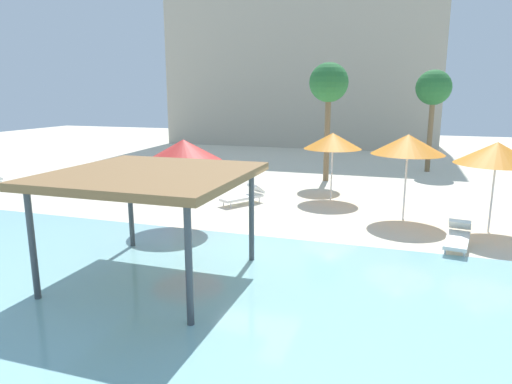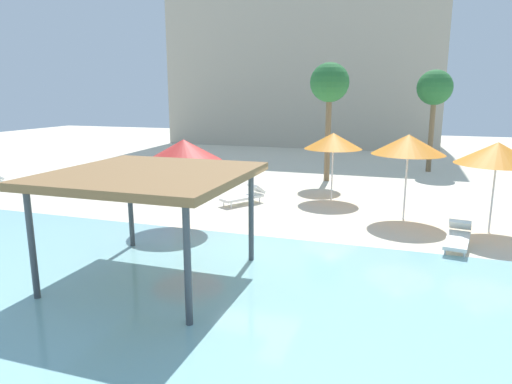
% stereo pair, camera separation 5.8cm
% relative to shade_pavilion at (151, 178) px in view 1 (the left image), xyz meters
% --- Properties ---
extents(ground_plane, '(80.00, 80.00, 0.00)m').
position_rel_shade_pavilion_xyz_m(ground_plane, '(1.58, 2.33, -2.45)').
color(ground_plane, beige).
extents(lagoon_water, '(44.00, 13.50, 0.04)m').
position_rel_shade_pavilion_xyz_m(lagoon_water, '(1.58, -2.92, -2.43)').
color(lagoon_water, '#8CC6CC').
rests_on(lagoon_water, ground).
extents(shade_pavilion, '(4.32, 4.32, 2.61)m').
position_rel_shade_pavilion_xyz_m(shade_pavilion, '(0.00, 0.00, 0.00)').
color(shade_pavilion, '#42474C').
rests_on(shade_pavilion, ground).
extents(beach_umbrella_orange_0, '(2.47, 2.47, 2.98)m').
position_rel_shade_pavilion_xyz_m(beach_umbrella_orange_0, '(5.56, 7.39, 0.19)').
color(beach_umbrella_orange_0, silver).
rests_on(beach_umbrella_orange_0, ground).
extents(beach_umbrella_red_2, '(2.44, 2.44, 2.90)m').
position_rel_shade_pavilion_xyz_m(beach_umbrella_red_2, '(-1.28, 4.14, 0.11)').
color(beach_umbrella_red_2, silver).
rests_on(beach_umbrella_red_2, ground).
extents(beach_umbrella_orange_3, '(2.36, 2.36, 2.76)m').
position_rel_shade_pavilion_xyz_m(beach_umbrella_orange_3, '(2.65, 9.67, -0.01)').
color(beach_umbrella_orange_3, silver).
rests_on(beach_umbrella_orange_3, ground).
extents(beach_umbrella_orange_5, '(2.49, 2.49, 2.88)m').
position_rel_shade_pavilion_xyz_m(beach_umbrella_orange_5, '(8.17, 6.62, 0.09)').
color(beach_umbrella_orange_5, silver).
rests_on(beach_umbrella_orange_5, ground).
extents(lounge_chair_0, '(1.44, 1.95, 0.74)m').
position_rel_shade_pavilion_xyz_m(lounge_chair_0, '(-9.53, 8.71, -2.11)').
color(lounge_chair_0, white).
rests_on(lounge_chair_0, ground).
extents(lounge_chair_1, '(1.51, 1.93, 0.74)m').
position_rel_shade_pavilion_xyz_m(lounge_chair_1, '(-0.50, 7.79, -2.11)').
color(lounge_chair_1, white).
rests_on(lounge_chair_1, ground).
extents(lounge_chair_2, '(1.48, 1.94, 0.74)m').
position_rel_shade_pavilion_xyz_m(lounge_chair_2, '(-5.58, 7.96, -2.11)').
color(lounge_chair_2, white).
rests_on(lounge_chair_2, ground).
extents(lounge_chair_3, '(0.90, 1.97, 0.74)m').
position_rel_shade_pavilion_xyz_m(lounge_chair_3, '(7.07, 4.68, -2.11)').
color(lounge_chair_3, white).
rests_on(lounge_chair_3, ground).
extents(palm_tree_0, '(1.90, 1.90, 5.80)m').
position_rel_shade_pavilion_xyz_m(palm_tree_0, '(1.75, 13.68, 2.27)').
color(palm_tree_0, brown).
rests_on(palm_tree_0, ground).
extents(palm_tree_1, '(1.90, 1.90, 5.59)m').
position_rel_shade_pavilion_xyz_m(palm_tree_1, '(6.74, 18.24, 2.08)').
color(palm_tree_1, brown).
rests_on(palm_tree_1, ground).
extents(hotel_block_0, '(22.19, 9.81, 17.15)m').
position_rel_shade_pavilion_xyz_m(hotel_block_0, '(-3.27, 31.73, 6.13)').
color(hotel_block_0, '#B2A893').
rests_on(hotel_block_0, ground).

